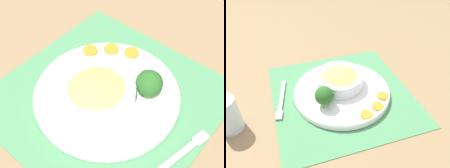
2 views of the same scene
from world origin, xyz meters
The scene contains 10 objects.
ground_plane centered at (0.00, 0.00, 0.00)m, with size 4.00×4.00×0.00m, color #8C704C.
placemat centered at (0.00, 0.00, 0.00)m, with size 0.48×0.48×0.00m.
plate centered at (0.00, 0.00, 0.02)m, with size 0.32×0.32×0.02m.
bowl centered at (0.00, -0.03, 0.05)m, with size 0.16×0.16×0.05m.
broccoli_floret centered at (0.07, 0.06, 0.06)m, with size 0.06×0.06×0.07m.
carrot_slice_near centered at (-0.04, 0.13, 0.02)m, with size 0.04×0.04×0.01m.
carrot_slice_middle centered at (-0.09, 0.11, 0.02)m, with size 0.04×0.04×0.01m.
carrot_slice_far centered at (-0.12, 0.07, 0.02)m, with size 0.04×0.04×0.01m.
water_glass centered at (0.34, 0.06, 0.05)m, with size 0.07×0.07×0.11m.
fork centered at (0.20, 0.00, 0.01)m, with size 0.04×0.18×0.01m.
Camera 2 is at (0.15, 0.53, 0.50)m, focal length 35.00 mm.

